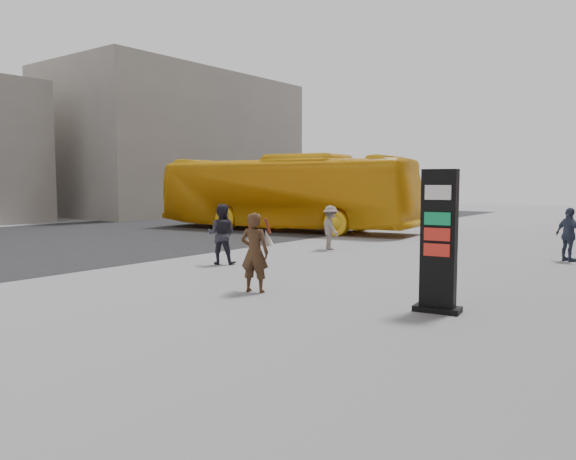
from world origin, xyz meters
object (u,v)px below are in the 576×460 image
Objects in this scene: info_pylon at (439,241)px; pedestrian_b at (331,228)px; woman at (255,251)px; pedestrian_a at (222,234)px; pedestrian_c at (569,235)px; bus at (284,193)px.

pedestrian_b is at bearing 127.16° from info_pylon.
info_pylon is 3.88m from woman.
pedestrian_a is at bearing -54.64° from woman.
info_pylon reaches higher than woman.
info_pylon is 1.62× the size of pedestrian_c.
info_pylon is 1.51× the size of woman.
pedestrian_a reaches higher than pedestrian_c.
info_pylon is 7.43m from pedestrian_a.
woman reaches higher than pedestrian_b.
bus reaches higher than pedestrian_c.
woman is 1.07× the size of pedestrian_c.
woman is at bearing 97.66° from pedestrian_c.
woman reaches higher than pedestrian_c.
bus is (-12.45, 11.69, 0.50)m from info_pylon.
pedestrian_c is (13.03, -3.26, -1.00)m from bus.
bus reaches higher than pedestrian_b.
pedestrian_c is at bearing 78.49° from info_pylon.
pedestrian_a is (5.27, -9.80, -0.93)m from bus.
pedestrian_a is (-7.18, 1.89, -0.43)m from info_pylon.
woman is at bearing -178.44° from info_pylon.
pedestrian_c is (4.39, 9.04, -0.08)m from woman.
pedestrian_c is at bearing -133.95° from woman.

